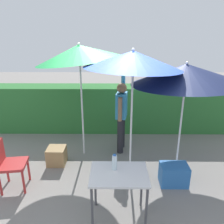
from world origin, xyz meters
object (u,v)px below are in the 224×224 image
object	(u,v)px
umbrella_rainbow	(133,60)
umbrella_orange	(79,53)
umbrella_yellow	(186,74)
folding_table	(119,179)
crate_cardboard	(57,156)
cooler_box	(174,174)
chair_plastic	(8,162)
person_vendor	(121,112)
bottle_water	(114,162)

from	to	relation	value
umbrella_rainbow	umbrella_orange	distance (m)	1.22
umbrella_yellow	folding_table	bearing A→B (deg)	-130.93
crate_cardboard	folding_table	distance (m)	2.00
cooler_box	crate_cardboard	distance (m)	2.37
chair_plastic	crate_cardboard	size ratio (longest dim) A/B	2.39
umbrella_orange	cooler_box	xyz separation A→B (m)	(1.77, -1.07, -2.05)
umbrella_orange	person_vendor	world-z (taller)	umbrella_orange
umbrella_orange	cooler_box	bearing A→B (deg)	-31.17
umbrella_yellow	cooler_box	xyz separation A→B (m)	(-0.22, -0.61, -1.72)
umbrella_orange	crate_cardboard	bearing A→B (deg)	-140.99
bottle_water	folding_table	bearing A→B (deg)	-55.49
umbrella_orange	cooler_box	distance (m)	2.91
umbrella_orange	umbrella_rainbow	bearing A→B (deg)	-34.57
person_vendor	chair_plastic	size ratio (longest dim) A/B	2.11
umbrella_orange	crate_cardboard	world-z (taller)	umbrella_orange
folding_table	bottle_water	world-z (taller)	bottle_water
cooler_box	folding_table	world-z (taller)	folding_table
crate_cardboard	bottle_water	world-z (taller)	bottle_water
umbrella_yellow	cooler_box	bearing A→B (deg)	-109.96
umbrella_orange	crate_cardboard	xyz separation A→B (m)	(-0.51, -0.42, -2.06)
umbrella_yellow	crate_cardboard	distance (m)	3.04
umbrella_orange	chair_plastic	size ratio (longest dim) A/B	2.81
umbrella_yellow	crate_cardboard	xyz separation A→B (m)	(-2.50, 0.04, -1.73)
chair_plastic	folding_table	distance (m)	2.01
person_vendor	crate_cardboard	size ratio (longest dim) A/B	5.05
umbrella_rainbow	person_vendor	size ratio (longest dim) A/B	1.27
person_vendor	crate_cardboard	distance (m)	1.68
person_vendor	folding_table	xyz separation A→B (m)	(-0.10, -2.09, -0.25)
folding_table	bottle_water	xyz separation A→B (m)	(-0.06, 0.09, 0.21)
cooler_box	crate_cardboard	size ratio (longest dim) A/B	1.32
crate_cardboard	chair_plastic	bearing A→B (deg)	-128.19
umbrella_orange	person_vendor	bearing A→B (deg)	13.42
umbrella_rainbow	bottle_water	size ratio (longest dim) A/B	9.91
umbrella_orange	crate_cardboard	distance (m)	2.16
umbrella_yellow	cooler_box	world-z (taller)	umbrella_yellow
umbrella_orange	umbrella_yellow	world-z (taller)	umbrella_orange
person_vendor	crate_cardboard	xyz separation A→B (m)	(-1.37, -0.62, -0.75)
umbrella_rainbow	bottle_water	xyz separation A→B (m)	(-0.31, -1.10, -1.29)
umbrella_rainbow	cooler_box	distance (m)	2.17
cooler_box	bottle_water	size ratio (longest dim) A/B	2.05
person_vendor	folding_table	world-z (taller)	person_vendor
umbrella_rainbow	folding_table	distance (m)	1.93
umbrella_rainbow	umbrella_orange	xyz separation A→B (m)	(-1.00, 0.69, 0.06)
chair_plastic	cooler_box	world-z (taller)	chair_plastic
umbrella_yellow	bottle_water	distance (m)	2.12
chair_plastic	crate_cardboard	bearing A→B (deg)	51.81
folding_table	bottle_water	distance (m)	0.24
umbrella_yellow	folding_table	world-z (taller)	umbrella_yellow
folding_table	person_vendor	bearing A→B (deg)	87.37
umbrella_rainbow	folding_table	size ratio (longest dim) A/B	2.97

